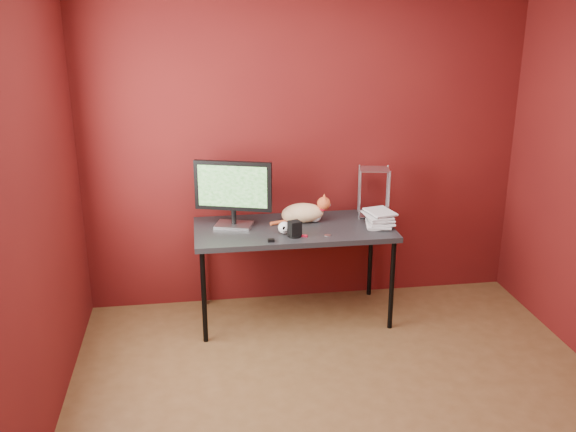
{
  "coord_description": "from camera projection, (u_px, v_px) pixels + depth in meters",
  "views": [
    {
      "loc": [
        -0.87,
        -3.16,
        2.37
      ],
      "look_at": [
        -0.23,
        1.15,
        0.92
      ],
      "focal_mm": 40.0,
      "sensor_mm": 36.0,
      "label": 1
    }
  ],
  "objects": [
    {
      "name": "black_gadget",
      "position": [
        271.0,
        240.0,
        4.56
      ],
      "size": [
        0.05,
        0.03,
        0.02
      ],
      "primitive_type": "cube",
      "rotation": [
        0.0,
        0.0,
        -0.0
      ],
      "color": "black",
      "rests_on": "desk"
    },
    {
      "name": "cat",
      "position": [
        304.0,
        212.0,
        4.95
      ],
      "size": [
        0.47,
        0.21,
        0.22
      ],
      "rotation": [
        0.0,
        0.0,
        -0.13
      ],
      "color": "orange",
      "rests_on": "desk"
    },
    {
      "name": "monitor",
      "position": [
        233.0,
        191.0,
        4.79
      ],
      "size": [
        0.57,
        0.26,
        0.51
      ],
      "rotation": [
        0.0,
        0.0,
        -0.31
      ],
      "color": "silver",
      "rests_on": "desk"
    },
    {
      "name": "speaker",
      "position": [
        295.0,
        229.0,
        4.65
      ],
      "size": [
        0.1,
        0.1,
        0.12
      ],
      "rotation": [
        0.0,
        0.0,
        0.35
      ],
      "color": "black",
      "rests_on": "desk"
    },
    {
      "name": "washer",
      "position": [
        328.0,
        235.0,
        4.68
      ],
      "size": [
        0.05,
        0.05,
        0.0
      ],
      "primitive_type": "cylinder",
      "color": "silver",
      "rests_on": "desk"
    },
    {
      "name": "wire_rack",
      "position": [
        374.0,
        192.0,
        5.07
      ],
      "size": [
        0.26,
        0.23,
        0.39
      ],
      "rotation": [
        0.0,
        0.0,
        -0.2
      ],
      "color": "silver",
      "rests_on": "desk"
    },
    {
      "name": "desk",
      "position": [
        294.0,
        233.0,
        4.88
      ],
      "size": [
        1.5,
        0.7,
        0.75
      ],
      "color": "black",
      "rests_on": "ground"
    },
    {
      "name": "room",
      "position": [
        362.0,
        187.0,
        3.38
      ],
      "size": [
        3.52,
        3.52,
        2.61
      ],
      "color": "brown",
      "rests_on": "ground"
    },
    {
      "name": "book_stack",
      "position": [
        370.0,
        147.0,
        4.71
      ],
      "size": [
        0.23,
        0.28,
        1.23
      ],
      "rotation": [
        0.0,
        0.0,
        0.01
      ],
      "color": "beige",
      "rests_on": "desk"
    },
    {
      "name": "pocket_knife",
      "position": [
        303.0,
        236.0,
        4.66
      ],
      "size": [
        0.07,
        0.05,
        0.01
      ],
      "primitive_type": "cube",
      "rotation": [
        0.0,
        0.0,
        -0.43
      ],
      "color": "#A10C21",
      "rests_on": "desk"
    },
    {
      "name": "skull_mug",
      "position": [
        284.0,
        228.0,
        4.71
      ],
      "size": [
        0.09,
        0.1,
        0.09
      ],
      "rotation": [
        0.0,
        0.0,
        0.24
      ],
      "color": "white",
      "rests_on": "desk"
    }
  ]
}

